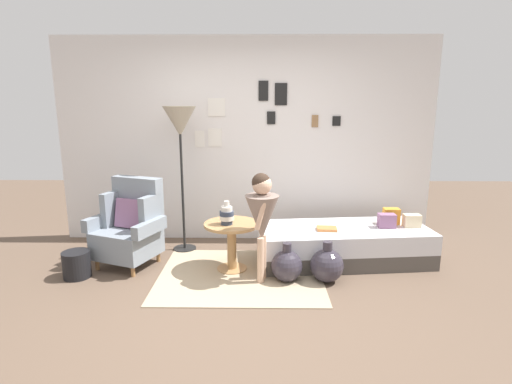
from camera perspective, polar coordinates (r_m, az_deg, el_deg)
The scene contains 16 objects.
ground_plane at distance 3.73m, azimuth -2.60°, elevation -16.11°, with size 12.00×12.00×0.00m, color brown.
gallery_wall at distance 5.25m, azimuth -1.50°, elevation 7.21°, with size 4.80×0.12×2.60m.
rug at distance 4.36m, azimuth -2.21°, elevation -11.64°, with size 1.71×1.42×0.01m, color tan.
armchair at distance 4.72m, azimuth -17.38°, elevation -4.65°, with size 0.88×0.78×0.97m.
daybed at distance 4.77m, azimuth 12.33°, elevation -7.22°, with size 1.97×0.99×0.40m.
pillow_head at distance 4.93m, azimuth 21.21°, elevation -3.81°, with size 0.19×0.12×0.14m, color beige.
pillow_mid at distance 4.97m, azimuth 18.61°, elevation -3.26°, with size 0.18×0.12×0.18m, color orange.
pillow_back at distance 4.81m, azimuth 18.03°, elevation -3.89°, with size 0.19×0.12×0.16m, color gray.
side_table at distance 4.36m, azimuth -3.47°, elevation -6.25°, with size 0.59×0.59×0.53m.
vase_striped at distance 4.25m, azimuth -4.17°, elevation -3.26°, with size 0.15×0.15×0.25m.
floor_lamp at distance 4.84m, azimuth -10.73°, elevation 9.05°, with size 0.39×0.39×1.75m.
person_child at distance 3.98m, azimuth 0.85°, elevation -3.06°, with size 0.34×0.34×1.12m.
book_on_daybed at distance 4.57m, azimuth 10.00°, elevation -5.14°, with size 0.22×0.16×0.03m, color #CA7A3F.
demijohn_near at distance 4.18m, azimuth 4.37°, elevation -10.36°, with size 0.32×0.32×0.41m.
demijohn_far at distance 4.21m, azimuth 10.00°, elevation -10.18°, with size 0.34×0.34×0.43m.
magazine_basket at distance 4.65m, azimuth -24.08°, elevation -9.36°, with size 0.28×0.28×0.28m, color black.
Camera 1 is at (0.21, -3.27, 1.79)m, focal length 28.23 mm.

